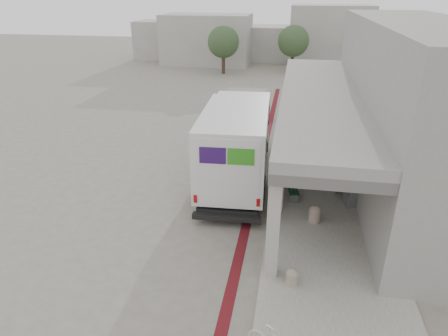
# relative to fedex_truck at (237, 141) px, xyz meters

# --- Properties ---
(ground) EXTENTS (120.00, 120.00, 0.00)m
(ground) POSITION_rel_fedex_truck_xyz_m (-0.07, -3.05, -1.91)
(ground) COLOR slate
(ground) RESTS_ON ground
(bike_lane_stripe) EXTENTS (0.35, 40.00, 0.01)m
(bike_lane_stripe) POSITION_rel_fedex_truck_xyz_m (0.93, -1.05, -1.91)
(bike_lane_stripe) COLOR #5A1217
(bike_lane_stripe) RESTS_ON ground
(sidewalk) EXTENTS (4.40, 28.00, 0.12)m
(sidewalk) POSITION_rel_fedex_truck_xyz_m (3.93, -3.05, -1.85)
(sidewalk) COLOR gray
(sidewalk) RESTS_ON ground
(transit_building) EXTENTS (7.60, 17.00, 7.00)m
(transit_building) POSITION_rel_fedex_truck_xyz_m (6.76, 1.45, 1.49)
(transit_building) COLOR gray
(transit_building) RESTS_ON ground
(distant_backdrop) EXTENTS (28.00, 10.00, 6.50)m
(distant_backdrop) POSITION_rel_fedex_truck_xyz_m (-2.91, 32.83, 0.79)
(distant_backdrop) COLOR gray
(distant_backdrop) RESTS_ON ground
(tree_left) EXTENTS (3.20, 3.20, 4.80)m
(tree_left) POSITION_rel_fedex_truck_xyz_m (-5.07, 24.95, 1.27)
(tree_left) COLOR #38281C
(tree_left) RESTS_ON ground
(tree_mid) EXTENTS (3.20, 3.20, 4.80)m
(tree_mid) POSITION_rel_fedex_truck_xyz_m (1.93, 26.95, 1.27)
(tree_mid) COLOR #38281C
(tree_mid) RESTS_ON ground
(tree_right) EXTENTS (3.20, 3.20, 4.80)m
(tree_right) POSITION_rel_fedex_truck_xyz_m (9.93, 25.95, 1.27)
(tree_right) COLOR #38281C
(tree_right) RESTS_ON ground
(fedex_truck) EXTENTS (3.03, 8.54, 3.59)m
(fedex_truck) POSITION_rel_fedex_truck_xyz_m (0.00, 0.00, 0.00)
(fedex_truck) COLOR black
(fedex_truck) RESTS_ON ground
(bench) EXTENTS (0.68, 1.82, 0.42)m
(bench) POSITION_rel_fedex_truck_xyz_m (2.53, -1.17, -1.49)
(bench) COLOR slate
(bench) RESTS_ON sidewalk
(bollard_near) EXTENTS (0.37, 0.37, 0.56)m
(bollard_near) POSITION_rel_fedex_truck_xyz_m (2.68, -6.96, -1.52)
(bollard_near) COLOR gray
(bollard_near) RESTS_ON sidewalk
(bollard_far) EXTENTS (0.44, 0.44, 0.67)m
(bollard_far) POSITION_rel_fedex_truck_xyz_m (3.45, -3.28, -1.46)
(bollard_far) COLOR gray
(bollard_far) RESTS_ON sidewalk
(utility_cabinet) EXTENTS (0.62, 0.73, 1.05)m
(utility_cabinet) POSITION_rel_fedex_truck_xyz_m (4.93, -1.72, -1.27)
(utility_cabinet) COLOR gray
(utility_cabinet) RESTS_ON sidewalk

